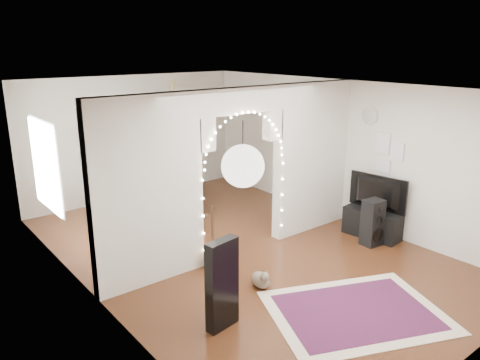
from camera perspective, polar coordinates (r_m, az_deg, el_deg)
floor at (r=7.94m, az=0.05°, el=-8.53°), size 7.50×7.50×0.00m
ceiling at (r=7.24m, az=0.06°, el=11.27°), size 5.00×7.50×0.02m
wall_back at (r=10.59m, az=-12.81°, el=5.07°), size 5.00×0.02×2.70m
wall_front at (r=5.27m, az=26.76°, el=-7.62°), size 5.00×0.02×2.70m
wall_left at (r=6.29m, az=-18.02°, el=-2.90°), size 0.02×7.50×2.70m
wall_right at (r=9.20m, az=12.31°, el=3.46°), size 0.02×7.50×2.70m
divider_wall at (r=7.46m, az=0.06°, el=1.46°), size 5.00×0.20×2.70m
fairy_lights at (r=7.33m, az=0.69°, el=2.21°), size 1.64×0.04×1.60m
window at (r=7.91m, az=-22.65°, el=1.62°), size 0.04×1.20×1.40m
wall_clock at (r=8.70m, az=15.59°, el=7.54°), size 0.03×0.31×0.31m
picture_frames at (r=8.58m, az=17.44°, el=3.19°), size 0.02×0.50×0.70m
paper_lantern at (r=4.29m, az=0.34°, el=1.71°), size 0.40×0.40×0.40m
ceiling_fan at (r=8.91m, az=-8.15°, el=10.11°), size 1.10×1.10×0.30m
area_rug at (r=6.43m, az=13.93°, el=-15.34°), size 2.64×2.36×0.02m
guitar_case at (r=5.71m, az=-2.21°, el=-12.62°), size 0.45×0.21×1.14m
acoustic_guitar at (r=7.20m, az=-3.34°, el=-7.99°), size 0.36×0.17×0.86m
tabby_cat at (r=6.75m, az=2.58°, el=-12.02°), size 0.29×0.49×0.32m
floor_speaker at (r=8.30m, az=15.86°, el=-5.03°), size 0.34×0.31×0.81m
media_console at (r=8.70m, az=15.81°, el=-5.11°), size 0.52×1.04×0.50m
tv at (r=8.52m, az=16.10°, el=-1.60°), size 0.27×1.08×0.62m
bookcase at (r=9.13m, az=-10.51°, el=0.34°), size 1.71×0.48×1.73m
dining_table at (r=10.69m, az=-10.15°, el=1.65°), size 1.24×0.86×0.76m
flower_vase at (r=10.64m, az=-10.19°, el=2.52°), size 0.19×0.19×0.19m
dining_chair_left at (r=8.88m, az=-10.11°, el=-4.46°), size 0.53×0.54×0.45m
dining_chair_right at (r=10.39m, az=-7.00°, el=-1.16°), size 0.58×0.60×0.48m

